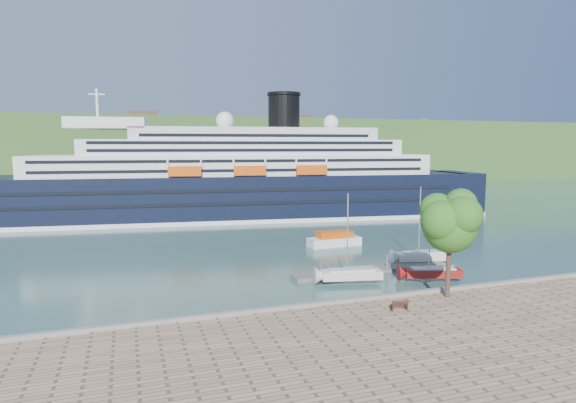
# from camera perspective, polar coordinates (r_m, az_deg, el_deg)

# --- Properties ---
(ground) EXTENTS (400.00, 400.00, 0.00)m
(ground) POSITION_cam_1_polar(r_m,az_deg,el_deg) (47.67, 16.19, -11.41)
(ground) COLOR #30564F
(ground) RESTS_ON ground
(far_hillside) EXTENTS (400.00, 50.00, 24.00)m
(far_hillside) POSITION_cam_1_polar(r_m,az_deg,el_deg) (183.94, -10.45, 5.80)
(far_hillside) COLOR #375823
(far_hillside) RESTS_ON ground
(quay_coping) EXTENTS (220.00, 0.50, 0.30)m
(quay_coping) POSITION_cam_1_polar(r_m,az_deg,el_deg) (47.17, 16.37, -10.14)
(quay_coping) COLOR slate
(quay_coping) RESTS_ON promenade
(cruise_ship) EXTENTS (112.35, 30.16, 24.97)m
(cruise_ship) POSITION_cam_1_polar(r_m,az_deg,el_deg) (95.56, -7.43, 5.39)
(cruise_ship) COLOR black
(cruise_ship) RESTS_ON ground
(park_bench) EXTENTS (1.60, 0.78, 0.99)m
(park_bench) POSITION_cam_1_polar(r_m,az_deg,el_deg) (41.70, 13.02, -11.79)
(park_bench) COLOR #442313
(park_bench) RESTS_ON promenade
(promenade_tree) EXTENTS (6.39, 6.39, 10.58)m
(promenade_tree) POSITION_cam_1_polar(r_m,az_deg,el_deg) (45.13, 18.58, -4.26)
(promenade_tree) COLOR #235717
(promenade_tree) RESTS_ON promenade
(floating_pontoon) EXTENTS (19.61, 3.54, 0.43)m
(floating_pontoon) POSITION_cam_1_polar(r_m,az_deg,el_deg) (57.05, 9.82, -8.00)
(floating_pontoon) COLOR slate
(floating_pontoon) RESTS_ON ground
(sailboat_white_near) EXTENTS (7.35, 3.34, 9.17)m
(sailboat_white_near) POSITION_cam_1_polar(r_m,az_deg,el_deg) (51.18, 7.59, -4.64)
(sailboat_white_near) COLOR silver
(sailboat_white_near) RESTS_ON ground
(sailboat_red) EXTENTS (6.95, 3.76, 8.65)m
(sailboat_red) POSITION_cam_1_polar(r_m,az_deg,el_deg) (54.02, 16.91, -4.55)
(sailboat_red) COLOR maroon
(sailboat_red) RESTS_ON ground
(sailboat_white_far) EXTENTS (7.33, 3.30, 9.15)m
(sailboat_white_far) POSITION_cam_1_polar(r_m,az_deg,el_deg) (61.22, 15.75, -2.97)
(sailboat_white_far) COLOR silver
(sailboat_white_far) RESTS_ON ground
(tender_launch) EXTENTS (7.93, 3.02, 2.16)m
(tender_launch) POSITION_cam_1_polar(r_m,az_deg,el_deg) (70.42, 5.50, -4.39)
(tender_launch) COLOR #D74F0C
(tender_launch) RESTS_ON ground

